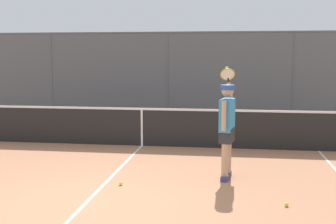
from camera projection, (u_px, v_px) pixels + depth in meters
The scene contains 6 objects.
ground_plane at pixel (83, 206), 6.69m from camera, with size 60.00×60.00×0.00m, color #B27551.
fence_backdrop at pixel (170, 81), 16.01m from camera, with size 20.07×1.37×3.07m.
tennis_net at pixel (142, 126), 11.03m from camera, with size 11.13×0.09×1.07m.
tennis_player at pixel (227, 123), 8.04m from camera, with size 0.32×1.46×2.05m.
tennis_ball_mid_court at pixel (121, 183), 7.74m from camera, with size 0.07×0.07×0.07m, color #D6E042.
tennis_ball_by_sideline at pixel (287, 204), 6.65m from camera, with size 0.07×0.07×0.07m, color #D6E042.
Camera 1 is at (-2.20, 6.20, 2.30)m, focal length 46.94 mm.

